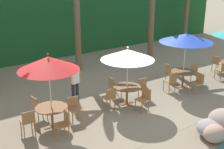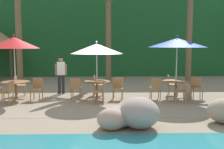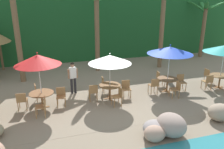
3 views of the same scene
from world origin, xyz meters
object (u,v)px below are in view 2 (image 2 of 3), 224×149
(chair_red_right, at_px, (8,91))
(chair_white_seaward, at_px, (118,87))
(umbrella_red, at_px, (14,43))
(waiter_in_white, at_px, (61,72))
(chair_blue_inland, at_px, (171,83))
(chair_blue_left, at_px, (156,87))
(dining_table_blue, at_px, (176,84))
(dining_table_red, at_px, (16,85))
(chair_white_left, at_px, (76,87))
(palm_tree_third, at_px, (190,12))
(chair_blue_right, at_px, (182,90))
(dining_table_white, at_px, (97,84))
(umbrella_white, at_px, (97,49))
(umbrella_blue, at_px, (177,43))
(chair_blue_seaward, at_px, (196,86))
(chair_white_right, at_px, (101,90))
(chair_red_inland, at_px, (18,84))
(chair_white_inland, at_px, (97,84))
(chair_red_seaward, at_px, (37,87))
(palm_tree_second, at_px, (108,19))

(chair_red_right, bearing_deg, chair_white_seaward, 12.35)
(umbrella_red, bearing_deg, waiter_in_white, 38.94)
(chair_blue_inland, bearing_deg, chair_blue_left, -132.18)
(umbrella_red, distance_m, dining_table_blue, 6.71)
(dining_table_red, distance_m, chair_white_left, 2.40)
(palm_tree_third, bearing_deg, dining_table_red, -152.09)
(chair_blue_right, bearing_deg, chair_white_left, 168.79)
(chair_white_left, bearing_deg, dining_table_red, -179.30)
(dining_table_white, height_order, palm_tree_third, palm_tree_third)
(chair_blue_right, bearing_deg, umbrella_white, 165.53)
(dining_table_red, xyz_separation_m, dining_table_blue, (6.49, 0.07, 0.00))
(chair_white_seaward, xyz_separation_m, waiter_in_white, (-2.52, 1.25, 0.47))
(dining_table_red, bearing_deg, umbrella_blue, 0.62)
(chair_blue_seaward, bearing_deg, chair_white_right, -167.71)
(umbrella_red, relative_size, chair_blue_seaward, 3.02)
(chair_red_right, distance_m, chair_white_right, 3.40)
(umbrella_blue, relative_size, chair_blue_seaward, 2.98)
(chair_red_inland, bearing_deg, dining_table_white, -12.80)
(chair_white_seaward, relative_size, chair_white_inland, 1.00)
(chair_red_seaward, height_order, chair_blue_right, same)
(dining_table_blue, xyz_separation_m, chair_blue_inland, (0.00, 0.85, -0.10))
(palm_tree_third, bearing_deg, palm_tree_second, 174.11)
(dining_table_red, height_order, chair_blue_inland, chair_blue_inland)
(chair_red_seaward, bearing_deg, umbrella_blue, 0.71)
(umbrella_white, distance_m, umbrella_blue, 3.25)
(umbrella_red, relative_size, chair_white_right, 3.02)
(palm_tree_second, bearing_deg, chair_blue_inland, -55.62)
(chair_red_seaward, xyz_separation_m, chair_white_left, (1.55, 0.03, 0.00))
(chair_red_seaward, bearing_deg, chair_blue_seaward, 0.63)
(chair_red_right, distance_m, waiter_in_white, 2.70)
(chair_blue_right, bearing_deg, umbrella_red, 173.12)
(chair_blue_left, bearing_deg, chair_white_right, -160.99)
(umbrella_red, relative_size, palm_tree_third, 0.45)
(umbrella_red, bearing_deg, palm_tree_third, 27.91)
(dining_table_white, distance_m, chair_white_seaward, 0.86)
(umbrella_red, height_order, chair_white_inland, umbrella_red)
(chair_red_right, relative_size, umbrella_white, 0.37)
(chair_red_seaward, distance_m, chair_blue_left, 4.79)
(chair_white_right, relative_size, dining_table_blue, 0.79)
(chair_white_inland, relative_size, chair_blue_inland, 1.00)
(palm_tree_second, bearing_deg, chair_blue_left, -69.13)
(umbrella_white, bearing_deg, waiter_in_white, 143.39)
(palm_tree_second, bearing_deg, chair_red_seaward, -120.48)
(dining_table_red, relative_size, dining_table_blue, 1.00)
(chair_white_inland, bearing_deg, chair_blue_inland, 0.28)
(chair_blue_right, bearing_deg, chair_blue_inland, 90.32)
(dining_table_white, relative_size, dining_table_blue, 1.00)
(umbrella_blue, xyz_separation_m, chair_blue_inland, (0.00, 0.85, -1.78))
(chair_red_inland, height_order, palm_tree_second, palm_tree_second)
(chair_white_right, bearing_deg, chair_blue_inland, 29.04)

